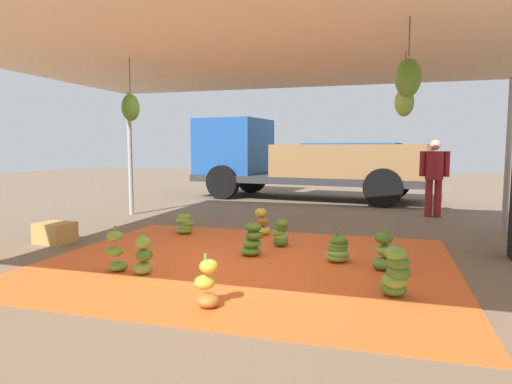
{
  "coord_description": "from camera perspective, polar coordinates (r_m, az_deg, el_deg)",
  "views": [
    {
      "loc": [
        1.75,
        -5.46,
        1.52
      ],
      "look_at": [
        -0.4,
        1.79,
        0.76
      ],
      "focal_mm": 31.04,
      "sensor_mm": 36.0,
      "label": 1
    }
  ],
  "objects": [
    {
      "name": "tent_canopy",
      "position": [
        5.76,
        -1.47,
        17.59
      ],
      "size": [
        8.0,
        7.0,
        2.79
      ],
      "color": "#9EA0A5",
      "rests_on": "ground"
    },
    {
      "name": "banana_bunch_1",
      "position": [
        4.29,
        -6.32,
        -11.83
      ],
      "size": [
        0.31,
        0.29,
        0.52
      ],
      "color": "#996628",
      "rests_on": "tarp_orange"
    },
    {
      "name": "worker_0",
      "position": [
        10.37,
        21.98,
        2.37
      ],
      "size": [
        0.62,
        0.38,
        1.68
      ],
      "color": "maroon",
      "rests_on": "ground"
    },
    {
      "name": "banana_bunch_7",
      "position": [
        6.01,
        10.52,
        -7.28
      ],
      "size": [
        0.42,
        0.42,
        0.41
      ],
      "color": "#75A83D",
      "rests_on": "tarp_orange"
    },
    {
      "name": "banana_bunch_8",
      "position": [
        5.73,
        16.18,
        -7.48
      ],
      "size": [
        0.38,
        0.38,
        0.52
      ],
      "color": "#518428",
      "rests_on": "tarp_orange"
    },
    {
      "name": "banana_bunch_5",
      "position": [
        5.49,
        -14.32,
        -8.07
      ],
      "size": [
        0.32,
        0.32,
        0.51
      ],
      "color": "#75A83D",
      "rests_on": "tarp_orange"
    },
    {
      "name": "cargo_truck_main",
      "position": [
        13.25,
        5.22,
        4.23
      ],
      "size": [
        7.01,
        3.1,
        2.4
      ],
      "color": "#2D2D2D",
      "rests_on": "ground"
    },
    {
      "name": "banana_bunch_0",
      "position": [
        5.69,
        -17.6,
        -7.49
      ],
      "size": [
        0.32,
        0.34,
        0.56
      ],
      "color": "#60932D",
      "rests_on": "tarp_orange"
    },
    {
      "name": "banana_bunch_4",
      "position": [
        4.75,
        17.58,
        -9.94
      ],
      "size": [
        0.37,
        0.39,
        0.57
      ],
      "color": "#477523",
      "rests_on": "tarp_orange"
    },
    {
      "name": "banana_bunch_3",
      "position": [
        6.23,
        -0.47,
        -6.25
      ],
      "size": [
        0.4,
        0.4,
        0.52
      ],
      "color": "#518428",
      "rests_on": "tarp_orange"
    },
    {
      "name": "tarp_orange",
      "position": [
        5.93,
        -1.26,
        -9.04
      ],
      "size": [
        5.28,
        4.39,
        0.01
      ],
      "primitive_type": "cube",
      "color": "#E05B23",
      "rests_on": "ground"
    },
    {
      "name": "banana_bunch_2",
      "position": [
        6.8,
        3.19,
        -5.34
      ],
      "size": [
        0.33,
        0.3,
        0.47
      ],
      "color": "#477523",
      "rests_on": "tarp_orange"
    },
    {
      "name": "banana_bunch_6",
      "position": [
        7.89,
        -9.15,
        -4.11
      ],
      "size": [
        0.39,
        0.38,
        0.41
      ],
      "color": "#6B9E38",
      "rests_on": "tarp_orange"
    },
    {
      "name": "banana_bunch_9",
      "position": [
        7.66,
        0.81,
        -3.96
      ],
      "size": [
        0.34,
        0.33,
        0.51
      ],
      "color": "gold",
      "rests_on": "tarp_orange"
    },
    {
      "name": "ground_plane",
      "position": [
        8.77,
        4.74,
        -4.24
      ],
      "size": [
        40.0,
        40.0,
        0.0
      ],
      "primitive_type": "plane",
      "color": "brown"
    },
    {
      "name": "crate_0",
      "position": [
        7.77,
        -24.47,
        -4.81
      ],
      "size": [
        0.59,
        0.51,
        0.33
      ],
      "primitive_type": "cube",
      "rotation": [
        0.0,
        0.0,
        -0.13
      ],
      "color": "#B78947",
      "rests_on": "ground"
    }
  ]
}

